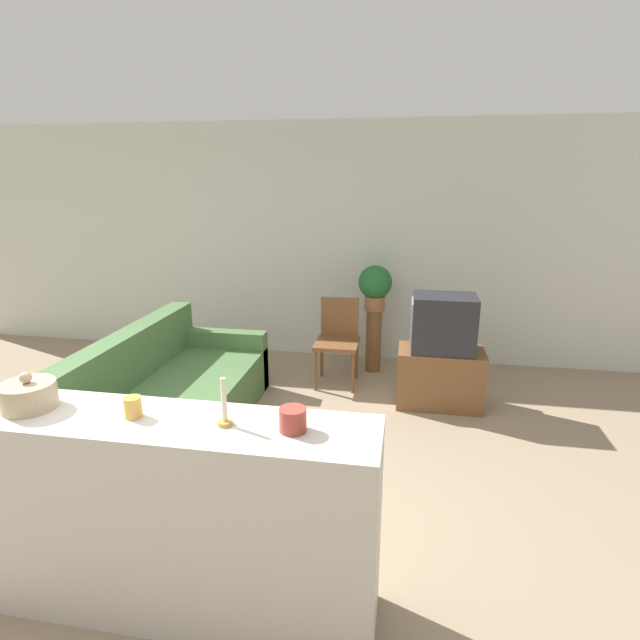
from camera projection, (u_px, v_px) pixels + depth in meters
name	position (u px, v px, depth m)	size (l,w,h in m)	color
ground_plane	(171.00, 542.00, 2.97)	(14.00, 14.00, 0.00)	gray
wall_back	(295.00, 243.00, 5.84)	(9.00, 0.06, 2.70)	silver
couch	(173.00, 397.00, 4.24)	(1.00, 2.03, 0.86)	#476B3D
tv_stand	(440.00, 377.00, 4.70)	(0.79, 0.45, 0.55)	brown
television	(443.00, 323.00, 4.56)	(0.58, 0.42, 0.52)	#232328
wooden_chair	(338.00, 337.00, 5.17)	(0.44, 0.44, 0.88)	brown
plant_stand	(373.00, 340.00, 5.52)	(0.17, 0.17, 0.70)	brown
potted_plant	(375.00, 285.00, 5.35)	(0.36, 0.36, 0.49)	#8E5B3D
foreground_counter	(124.00, 511.00, 2.44)	(2.49, 0.44, 1.04)	beige
decorative_bowl	(28.00, 395.00, 2.35)	(0.25, 0.25, 0.18)	tan
candle_jar	(133.00, 407.00, 2.27)	(0.08, 0.08, 0.10)	gold
candlestick	(225.00, 410.00, 2.19)	(0.07, 0.07, 0.22)	#B7933D
coffee_tin	(293.00, 420.00, 2.14)	(0.12, 0.12, 0.11)	#99382D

